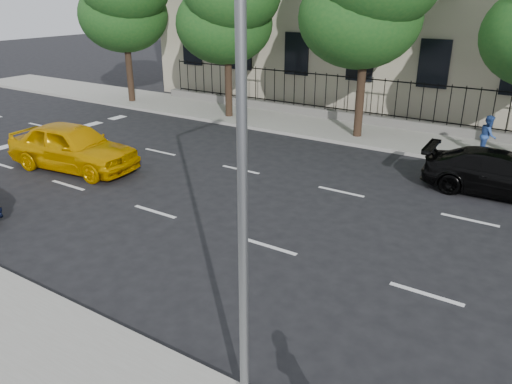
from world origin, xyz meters
TOP-DOWN VIEW (x-y plane):
  - ground at (0.00, 0.00)m, footprint 120.00×120.00m
  - far_sidewalk at (0.00, 14.00)m, footprint 60.00×4.00m
  - lane_markings at (0.00, 4.75)m, footprint 49.60×4.62m
  - crosswalk at (-14.00, 4.60)m, footprint 0.50×12.10m
  - iron_fence at (0.00, 15.70)m, footprint 30.00×0.50m
  - street_light at (2.50, -1.77)m, footprint 0.25×3.32m
  - yellow_taxi at (-9.18, 3.76)m, footprint 5.25×2.62m
  - black_sedan at (4.33, 9.57)m, footprint 4.89×2.16m
  - pedestrian_far at (3.26, 13.38)m, footprint 0.71×0.84m

SIDE VIEW (x-z plane):
  - ground at x=0.00m, z-range 0.00..0.00m
  - lane_markings at x=0.00m, z-range 0.00..0.01m
  - crosswalk at x=-14.00m, z-range 0.00..0.01m
  - far_sidewalk at x=0.00m, z-range 0.00..0.15m
  - iron_fence at x=0.00m, z-range -0.45..1.75m
  - black_sedan at x=4.33m, z-range 0.00..1.39m
  - yellow_taxi at x=-9.18m, z-range 0.00..1.72m
  - pedestrian_far at x=3.26m, z-range 0.15..1.70m
  - street_light at x=2.50m, z-range 1.12..9.17m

